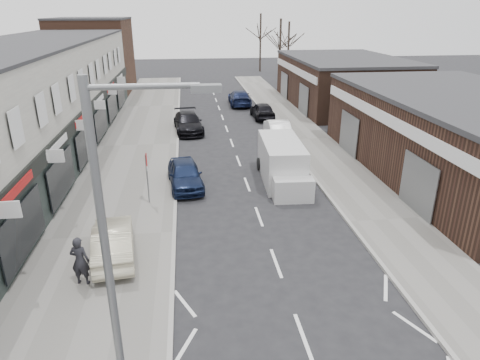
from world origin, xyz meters
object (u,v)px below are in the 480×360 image
object	(u,v)px
street_lamp	(118,267)
pedestrian	(80,261)
sedan_on_pavement	(113,241)
warning_sign	(147,163)
white_van	(282,163)
parked_car_left_a	(185,174)
parked_car_right_c	(240,98)
parked_car_right_b	(262,110)
parked_car_left_b	(188,122)
parked_car_right_a	(277,129)

from	to	relation	value
street_lamp	pedestrian	xyz separation A→B (m)	(-2.49, 6.22, -3.59)
sedan_on_pavement	pedestrian	bearing A→B (deg)	55.00
warning_sign	white_van	size ratio (longest dim) A/B	0.45
sedan_on_pavement	parked_car_left_a	world-z (taller)	sedan_on_pavement
pedestrian	parked_car_left_a	distance (m)	9.42
parked_car_right_c	parked_car_right_b	bearing A→B (deg)	104.18
sedan_on_pavement	parked_car_right_b	distance (m)	24.11
sedan_on_pavement	parked_car_left_a	size ratio (longest dim) A/B	0.97
street_lamp	pedestrian	size ratio (longest dim) A/B	4.42
warning_sign	parked_car_right_b	size ratio (longest dim) A/B	0.64
street_lamp	parked_car_left_a	bearing A→B (deg)	85.68
white_van	parked_car_right_b	world-z (taller)	white_van
parked_car_left_a	parked_car_left_b	size ratio (longest dim) A/B	0.84
pedestrian	parked_car_left_a	world-z (taller)	pedestrian
sedan_on_pavement	parked_car_right_a	size ratio (longest dim) A/B	0.93
warning_sign	parked_car_left_b	xyz separation A→B (m)	(2.07, 13.52, -1.46)
warning_sign	parked_car_right_c	xyz separation A→B (m)	(7.36, 23.12, -1.45)
street_lamp	sedan_on_pavement	world-z (taller)	street_lamp
pedestrian	white_van	bearing A→B (deg)	-124.96
pedestrian	parked_car_right_b	xyz separation A→B (m)	(10.51, 23.75, -0.31)
parked_car_left_a	parked_car_right_c	world-z (taller)	parked_car_right_c
warning_sign	parked_car_right_c	bearing A→B (deg)	72.35
parked_car_left_a	parked_car_right_c	size ratio (longest dim) A/B	0.83
pedestrian	parked_car_right_b	bearing A→B (deg)	-103.21
parked_car_right_a	parked_car_right_b	size ratio (longest dim) A/B	1.05
parked_car_right_b	parked_car_right_c	distance (m)	6.10
warning_sign	sedan_on_pavement	xyz separation A→B (m)	(-1.00, -4.93, -1.40)
warning_sign	white_van	distance (m)	7.58
pedestrian	parked_car_right_b	size ratio (longest dim) A/B	0.43
warning_sign	white_van	bearing A→B (deg)	17.36
parked_car_left_a	white_van	bearing A→B (deg)	-4.43
pedestrian	sedan_on_pavement	bearing A→B (deg)	-106.66
parked_car_right_a	parked_car_left_a	bearing A→B (deg)	53.99
sedan_on_pavement	white_van	bearing A→B (deg)	-146.38
parked_car_left_a	parked_car_right_c	xyz separation A→B (m)	(5.60, 21.01, 0.02)
white_van	parked_car_left_a	distance (m)	5.41
white_van	parked_car_right_c	bearing A→B (deg)	92.43
sedan_on_pavement	parked_car_left_b	bearing A→B (deg)	-107.11
sedan_on_pavement	pedestrian	world-z (taller)	pedestrian
parked_car_left_b	parked_car_right_a	size ratio (longest dim) A/B	1.14
white_van	pedestrian	size ratio (longest dim) A/B	3.30
sedan_on_pavement	parked_car_left_a	distance (m)	7.56
sedan_on_pavement	parked_car_right_a	world-z (taller)	sedan_on_pavement
parked_car_right_a	parked_car_right_c	xyz separation A→B (m)	(-1.30, 12.40, 0.01)
parked_car_right_b	parked_car_right_c	bearing A→B (deg)	-79.11
white_van	parked_car_right_c	xyz separation A→B (m)	(0.20, 20.89, -0.34)
parked_car_left_a	sedan_on_pavement	bearing A→B (deg)	-117.21
warning_sign	parked_car_right_a	xyz separation A→B (m)	(8.66, 10.72, -1.47)
parked_car_right_c	sedan_on_pavement	bearing A→B (deg)	75.27
sedan_on_pavement	warning_sign	bearing A→B (deg)	-109.15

